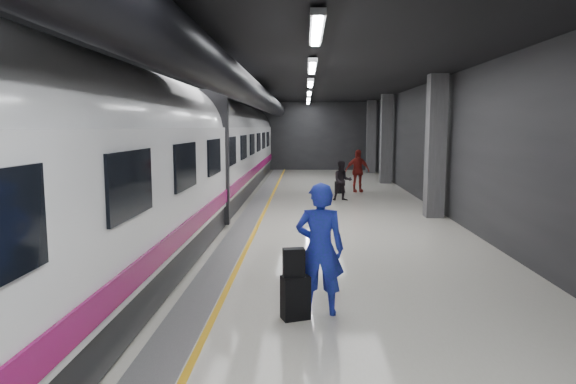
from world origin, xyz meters
TOP-DOWN VIEW (x-y plane):
  - ground at (0.00, 0.00)m, footprint 40.00×40.00m
  - platform_hall at (-0.29, 0.96)m, footprint 10.02×40.02m
  - train at (-3.25, -0.00)m, footprint 3.05×38.00m
  - traveler_main at (0.66, -6.73)m, footprint 0.78×0.55m
  - suitcase_main at (0.29, -6.97)m, footprint 0.47×0.38m
  - shoulder_bag at (0.27, -6.99)m, footprint 0.34×0.23m
  - traveler_far_a at (1.89, 5.55)m, footprint 0.83×0.68m
  - traveler_far_b at (2.75, 8.32)m, footprint 1.17×0.66m
  - suitcase_far at (1.92, 7.78)m, footprint 0.40×0.30m

SIDE VIEW (x-z plane):
  - ground at x=0.00m, z-range 0.00..0.00m
  - suitcase_far at x=1.92m, z-range 0.00..0.52m
  - suitcase_main at x=0.29m, z-range 0.00..0.66m
  - traveler_far_a at x=1.89m, z-range 0.00..1.56m
  - shoulder_bag at x=0.27m, z-range 0.66..1.09m
  - traveler_far_b at x=2.75m, z-range 0.00..1.88m
  - traveler_main at x=0.66m, z-range 0.00..2.04m
  - train at x=-3.25m, z-range 0.04..4.09m
  - platform_hall at x=-0.29m, z-range 1.28..5.79m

